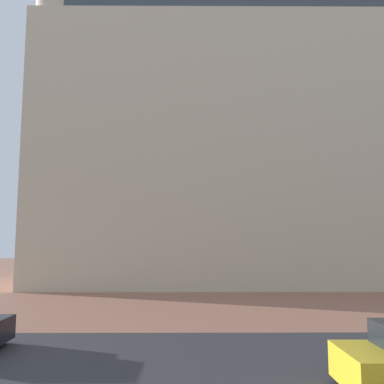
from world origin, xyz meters
TOP-DOWN VIEW (x-y plane):
  - ground_plane at (0.00, 10.00)m, footprint 120.00×120.00m
  - street_asphalt_strip at (0.00, 7.34)m, footprint 120.00×8.38m
  - landmark_building at (3.17, 27.70)m, footprint 28.12×10.34m

SIDE VIEW (x-z plane):
  - ground_plane at x=0.00m, z-range 0.00..0.00m
  - street_asphalt_strip at x=0.00m, z-range 0.00..0.00m
  - landmark_building at x=3.17m, z-range -8.14..31.57m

